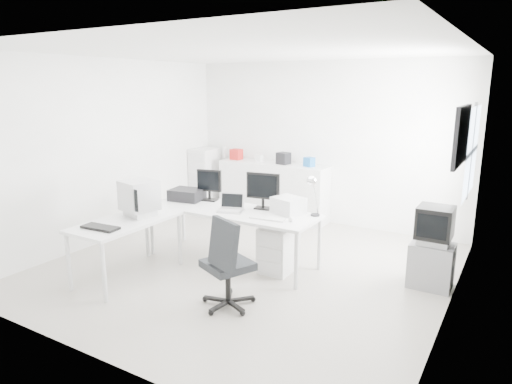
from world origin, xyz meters
The scene contains 30 objects.
floor centered at (0.00, 0.00, 0.00)m, with size 5.00×5.00×0.01m, color silver.
ceiling centered at (0.00, 0.00, 2.80)m, with size 5.00×5.00×0.01m, color white.
back_wall centered at (0.00, 2.50, 1.40)m, with size 5.00×0.02×2.80m, color white.
left_wall centered at (-2.50, 0.00, 1.40)m, with size 0.02×5.00×2.80m, color white.
right_wall centered at (2.50, 0.00, 1.40)m, with size 0.02×5.00×2.80m, color white.
window centered at (2.48, 1.20, 1.60)m, with size 0.02×1.20×1.10m, color white, non-canonical shape.
wall_picture centered at (2.47, 0.10, 1.90)m, with size 0.04×0.90×0.60m, color black, non-canonical shape.
main_desk centered at (-0.30, 0.05, 0.38)m, with size 2.40×0.80×0.75m, color silver, non-canonical shape.
side_desk centered at (-1.15, -1.05, 0.38)m, with size 0.70×1.40×0.75m, color silver, non-canonical shape.
drawer_pedestal centered at (0.40, 0.10, 0.30)m, with size 0.40×0.50×0.60m, color silver.
inkjet_printer centered at (-1.15, 0.15, 0.83)m, with size 0.46×0.36×0.16m, color black.
lcd_monitor_small centered at (-0.85, 0.30, 0.98)m, with size 0.37×0.21×0.46m, color black, non-canonical shape.
lcd_monitor_large centered at (0.05, 0.30, 0.99)m, with size 0.47×0.19×0.49m, color black, non-canonical shape.
laptop centered at (-0.25, -0.05, 0.86)m, with size 0.34×0.35×0.22m, color #B7B7BA, non-canonical shape.
white_keyboard centered at (0.35, -0.10, 0.76)m, with size 0.47×0.14×0.02m, color silver.
white_mouse centered at (0.65, -0.05, 0.78)m, with size 0.06×0.06×0.06m, color silver.
laser_printer centered at (0.45, 0.27, 0.86)m, with size 0.38×0.32×0.22m, color silver.
desk_lamp centered at (0.80, 0.35, 0.98)m, with size 0.15×0.15×0.45m, color silver, non-canonical shape.
crt_monitor centered at (-1.15, -0.80, 0.96)m, with size 0.36×0.36×0.41m, color #B7B7BA, non-canonical shape.
black_keyboard centered at (-1.15, -1.45, 0.77)m, with size 0.46×0.19×0.03m, color black.
office_chair centered at (0.39, -1.06, 0.53)m, with size 0.62×0.62×1.07m, color #212426, non-canonical shape.
tv_cabinet centered at (2.22, 0.61, 0.27)m, with size 0.50×0.41×0.54m, color slate.
crt_tv centered at (2.22, 0.61, 0.77)m, with size 0.50×0.48×0.45m, color black, non-canonical shape.
sideboard centered at (-0.84, 2.24, 0.51)m, with size 2.05×0.51×1.02m, color silver.
clutter_box_a centered at (-1.64, 2.24, 1.12)m, with size 0.20×0.18×0.20m, color #AE1C18.
clutter_box_b centered at (-1.14, 2.24, 1.08)m, with size 0.12×0.10×0.12m, color silver.
clutter_box_c centered at (-0.64, 2.24, 1.13)m, with size 0.21×0.19×0.21m, color black.
clutter_box_d centered at (-0.14, 2.24, 1.10)m, with size 0.16×0.14×0.16m, color #185FA9.
clutter_bottle centered at (-1.94, 2.28, 1.13)m, with size 0.07×0.07×0.22m, color silver.
filing_cabinet centered at (-2.28, 2.08, 0.60)m, with size 0.42×0.50×1.20m, color silver.
Camera 1 is at (3.03, -4.91, 2.39)m, focal length 32.00 mm.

